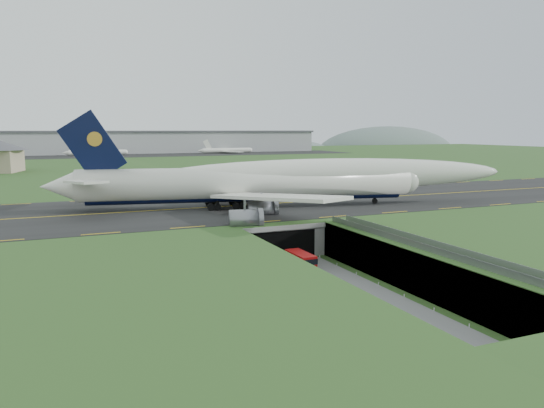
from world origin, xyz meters
name	(u,v)px	position (x,y,z in m)	size (l,w,h in m)	color
ground	(304,270)	(0.00, 0.00, 0.00)	(900.00, 900.00, 0.00)	#2B4F1F
airfield_deck	(305,252)	(0.00, 0.00, 3.00)	(800.00, 800.00, 6.00)	gray
trench_road	(327,282)	(0.00, -7.50, 0.10)	(12.00, 75.00, 0.20)	slate
taxiway	(237,206)	(0.00, 33.00, 6.09)	(800.00, 44.00, 0.18)	black
tunnel_portal	(265,232)	(0.00, 16.71, 3.33)	(17.00, 22.30, 6.00)	gray
guideway	(441,258)	(11.00, -19.11, 5.32)	(3.00, 53.00, 7.05)	#A8A8A3
jumbo_jet	(283,181)	(8.98, 28.43, 11.65)	(98.96, 62.01, 20.96)	white
shuttle_tram	(301,261)	(-0.54, 0.30, 1.54)	(2.72, 6.83, 2.79)	red
cargo_terminal	(106,142)	(-0.08, 299.41, 13.96)	(320.00, 67.00, 15.60)	#B2B2B2
distant_hills	(163,157)	(64.38, 430.00, -4.00)	(700.00, 91.00, 60.00)	slate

